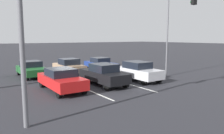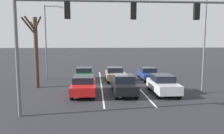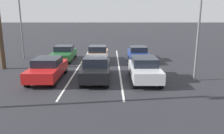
{
  "view_description": "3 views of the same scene",
  "coord_description": "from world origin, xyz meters",
  "px_view_note": "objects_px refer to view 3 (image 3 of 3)",
  "views": [
    {
      "loc": [
        8.54,
        20.41,
        3.56
      ],
      "look_at": [
        -1.31,
        5.92,
        1.18
      ],
      "focal_mm": 35.0,
      "sensor_mm": 36.0,
      "label": 1
    },
    {
      "loc": [
        2.27,
        24.3,
        4.36
      ],
      "look_at": [
        0.86,
        5.65,
        2.14
      ],
      "focal_mm": 35.0,
      "sensor_mm": 36.0,
      "label": 2
    },
    {
      "loc": [
        -1.08,
        21.02,
        4.29
      ],
      "look_at": [
        -1.12,
        7.73,
        1.14
      ],
      "focal_mm": 35.0,
      "sensor_mm": 36.0,
      "label": 3
    }
  ],
  "objects_px": {
    "car_darkgreen_rightlane_second": "(64,53)",
    "street_lamp_left_shoulder": "(199,3)",
    "car_black_midlane_front": "(96,68)",
    "car_navy_leftlane_second": "(138,54)",
    "car_red_rightlane_front": "(48,68)",
    "car_tan_midlane_second": "(98,54)",
    "street_lamp_right_shoulder": "(22,10)",
    "car_silver_leftlane_front": "(144,69)"
  },
  "relations": [
    {
      "from": "car_darkgreen_rightlane_second",
      "to": "street_lamp_left_shoulder",
      "type": "relative_size",
      "value": 0.48
    },
    {
      "from": "street_lamp_right_shoulder",
      "to": "street_lamp_left_shoulder",
      "type": "relative_size",
      "value": 0.93
    },
    {
      "from": "car_darkgreen_rightlane_second",
      "to": "car_tan_midlane_second",
      "type": "distance_m",
      "value": 3.42
    },
    {
      "from": "car_tan_midlane_second",
      "to": "street_lamp_left_shoulder",
      "type": "xyz_separation_m",
      "value": [
        -6.74,
        6.18,
        4.3
      ]
    },
    {
      "from": "car_black_midlane_front",
      "to": "car_tan_midlane_second",
      "type": "xyz_separation_m",
      "value": [
        0.23,
        -5.96,
        -0.04
      ]
    },
    {
      "from": "car_tan_midlane_second",
      "to": "car_red_rightlane_front",
      "type": "bearing_deg",
      "value": 62.52
    },
    {
      "from": "car_black_midlane_front",
      "to": "street_lamp_left_shoulder",
      "type": "relative_size",
      "value": 0.52
    },
    {
      "from": "car_darkgreen_rightlane_second",
      "to": "car_tan_midlane_second",
      "type": "xyz_separation_m",
      "value": [
        -3.36,
        0.64,
        0.06
      ]
    },
    {
      "from": "car_red_rightlane_front",
      "to": "car_darkgreen_rightlane_second",
      "type": "height_order",
      "value": "car_red_rightlane_front"
    },
    {
      "from": "car_black_midlane_front",
      "to": "car_darkgreen_rightlane_second",
      "type": "xyz_separation_m",
      "value": [
        3.59,
        -6.6,
        -0.09
      ]
    },
    {
      "from": "car_silver_leftlane_front",
      "to": "car_navy_leftlane_second",
      "type": "relative_size",
      "value": 0.93
    },
    {
      "from": "car_silver_leftlane_front",
      "to": "car_navy_leftlane_second",
      "type": "bearing_deg",
      "value": -93.42
    },
    {
      "from": "car_black_midlane_front",
      "to": "car_navy_leftlane_second",
      "type": "xyz_separation_m",
      "value": [
        -3.65,
        -6.41,
        -0.11
      ]
    },
    {
      "from": "car_silver_leftlane_front",
      "to": "car_navy_leftlane_second",
      "type": "height_order",
      "value": "car_silver_leftlane_front"
    },
    {
      "from": "car_silver_leftlane_front",
      "to": "street_lamp_left_shoulder",
      "type": "xyz_separation_m",
      "value": [
        -3.26,
        -0.04,
        4.26
      ]
    },
    {
      "from": "car_darkgreen_rightlane_second",
      "to": "street_lamp_right_shoulder",
      "type": "distance_m",
      "value": 5.87
    },
    {
      "from": "car_navy_leftlane_second",
      "to": "street_lamp_left_shoulder",
      "type": "relative_size",
      "value": 0.5
    },
    {
      "from": "car_red_rightlane_front",
      "to": "car_tan_midlane_second",
      "type": "xyz_separation_m",
      "value": [
        -3.07,
        -5.9,
        -0.0
      ]
    },
    {
      "from": "car_red_rightlane_front",
      "to": "car_silver_leftlane_front",
      "type": "bearing_deg",
      "value": 177.27
    },
    {
      "from": "car_red_rightlane_front",
      "to": "car_darkgreen_rightlane_second",
      "type": "distance_m",
      "value": 6.55
    },
    {
      "from": "car_tan_midlane_second",
      "to": "car_navy_leftlane_second",
      "type": "bearing_deg",
      "value": -173.38
    },
    {
      "from": "car_silver_leftlane_front",
      "to": "car_tan_midlane_second",
      "type": "bearing_deg",
      "value": -60.73
    },
    {
      "from": "car_black_midlane_front",
      "to": "car_navy_leftlane_second",
      "type": "distance_m",
      "value": 7.38
    },
    {
      "from": "street_lamp_left_shoulder",
      "to": "car_navy_leftlane_second",
      "type": "bearing_deg",
      "value": -66.66
    },
    {
      "from": "car_black_midlane_front",
      "to": "car_darkgreen_rightlane_second",
      "type": "relative_size",
      "value": 1.08
    },
    {
      "from": "car_red_rightlane_front",
      "to": "car_tan_midlane_second",
      "type": "bearing_deg",
      "value": -117.48
    },
    {
      "from": "car_red_rightlane_front",
      "to": "car_navy_leftlane_second",
      "type": "distance_m",
      "value": 9.42
    },
    {
      "from": "car_red_rightlane_front",
      "to": "car_darkgreen_rightlane_second",
      "type": "relative_size",
      "value": 1.06
    },
    {
      "from": "car_silver_leftlane_front",
      "to": "street_lamp_left_shoulder",
      "type": "distance_m",
      "value": 5.36
    },
    {
      "from": "car_darkgreen_rightlane_second",
      "to": "street_lamp_left_shoulder",
      "type": "distance_m",
      "value": 12.94
    },
    {
      "from": "car_red_rightlane_front",
      "to": "car_black_midlane_front",
      "type": "xyz_separation_m",
      "value": [
        -3.3,
        0.06,
        0.03
      ]
    },
    {
      "from": "street_lamp_left_shoulder",
      "to": "street_lamp_right_shoulder",
      "type": "bearing_deg",
      "value": -28.78
    },
    {
      "from": "car_silver_leftlane_front",
      "to": "street_lamp_right_shoulder",
      "type": "height_order",
      "value": "street_lamp_right_shoulder"
    },
    {
      "from": "car_navy_leftlane_second",
      "to": "street_lamp_right_shoulder",
      "type": "xyz_separation_m",
      "value": [
        11.32,
        -1.16,
        4.13
      ]
    },
    {
      "from": "car_black_midlane_front",
      "to": "street_lamp_left_shoulder",
      "type": "height_order",
      "value": "street_lamp_left_shoulder"
    },
    {
      "from": "car_navy_leftlane_second",
      "to": "car_tan_midlane_second",
      "type": "height_order",
      "value": "car_tan_midlane_second"
    },
    {
      "from": "car_silver_leftlane_front",
      "to": "car_navy_leftlane_second",
      "type": "xyz_separation_m",
      "value": [
        -0.4,
        -6.66,
        -0.12
      ]
    },
    {
      "from": "car_black_midlane_front",
      "to": "car_navy_leftlane_second",
      "type": "relative_size",
      "value": 1.03
    },
    {
      "from": "car_silver_leftlane_front",
      "to": "car_red_rightlane_front",
      "type": "bearing_deg",
      "value": -2.73
    },
    {
      "from": "car_darkgreen_rightlane_second",
      "to": "street_lamp_right_shoulder",
      "type": "xyz_separation_m",
      "value": [
        4.08,
        -0.97,
        4.11
      ]
    },
    {
      "from": "car_tan_midlane_second",
      "to": "street_lamp_left_shoulder",
      "type": "relative_size",
      "value": 0.46
    },
    {
      "from": "street_lamp_left_shoulder",
      "to": "car_darkgreen_rightlane_second",
      "type": "bearing_deg",
      "value": -34.03
    }
  ]
}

